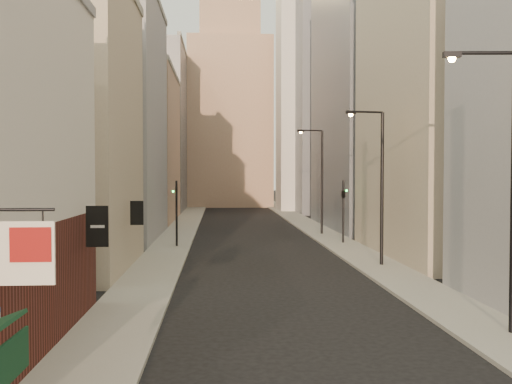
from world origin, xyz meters
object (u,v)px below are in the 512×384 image
streetlamp_near (507,175)px  traffic_light_left (176,201)px  streetlamp_far (319,175)px  white_tower (305,86)px  streetlamp_mid (378,178)px  clock_tower (230,104)px  traffic_light_right (343,196)px

streetlamp_near → traffic_light_left: (-12.78, 23.91, -1.98)m
streetlamp_far → traffic_light_left: bearing=-161.7°
white_tower → streetlamp_near: size_ratio=4.32×
white_tower → streetlamp_mid: bearing=-93.9°
white_tower → traffic_light_left: 47.90m
white_tower → clock_tower: bearing=128.2°
streetlamp_mid → streetlamp_near: bearing=-100.8°
streetlamp_near → streetlamp_mid: 14.36m
streetlamp_near → traffic_light_right: 25.24m
streetlamp_mid → traffic_light_right: bearing=76.3°
clock_tower → white_tower: (11.00, -14.00, 0.97)m
streetlamp_near → traffic_light_left: 27.18m
white_tower → streetlamp_near: (-3.24, -66.44, -13.12)m
streetlamp_near → traffic_light_left: size_ratio=1.92×
traffic_light_left → traffic_light_right: (12.81, 1.28, 0.25)m
streetlamp_far → clock_tower: bearing=83.4°
clock_tower → white_tower: size_ratio=1.08×
streetlamp_far → white_tower: bearing=68.6°
streetlamp_near → streetlamp_far: size_ratio=1.02×
white_tower → streetlamp_far: 37.26m
streetlamp_far → traffic_light_left: streetlamp_far is taller
white_tower → streetlamp_near: white_tower is taller
traffic_light_right → traffic_light_left: bearing=14.6°
streetlamp_far → traffic_light_right: (0.70, -6.65, -1.62)m
clock_tower → traffic_light_right: (7.78, -55.26, -13.88)m
streetlamp_mid → streetlamp_far: size_ratio=0.97×
traffic_light_left → white_tower: bearing=-102.5°
streetlamp_near → streetlamp_mid: size_ratio=1.05×
traffic_light_right → streetlamp_near: bearing=98.9°
traffic_light_left → traffic_light_right: size_ratio=1.00×
clock_tower → traffic_light_right: bearing=-82.0°
white_tower → streetlamp_far: (-3.92, -34.61, -13.23)m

